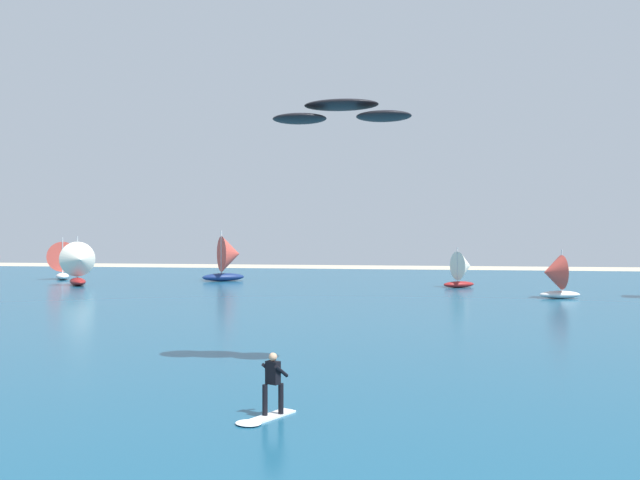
% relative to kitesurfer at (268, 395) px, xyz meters
% --- Properties ---
extents(ocean, '(160.00, 90.00, 0.10)m').
position_rel_kitesurfer_xyz_m(ocean, '(1.35, 38.02, -0.65)').
color(ocean, navy).
rests_on(ocean, ground).
extents(kitesurfer, '(1.36, 2.00, 1.67)m').
position_rel_kitesurfer_xyz_m(kitesurfer, '(0.00, 0.00, 0.00)').
color(kitesurfer, white).
rests_on(kitesurfer, ocean).
extents(kite, '(4.93, 1.64, 0.74)m').
position_rel_kitesurfer_xyz_m(kite, '(0.96, 6.40, 8.47)').
color(kite, black).
extents(sailboat_center_horizon, '(3.43, 3.08, 3.81)m').
position_rel_kitesurfer_xyz_m(sailboat_center_horizon, '(6.46, 47.49, 1.14)').
color(sailboat_center_horizon, maroon).
rests_on(sailboat_center_horizon, ocean).
extents(sailboat_far_right, '(4.93, 4.54, 5.47)m').
position_rel_kitesurfer_xyz_m(sailboat_far_right, '(-18.19, 52.78, 1.90)').
color(sailboat_far_right, navy).
rests_on(sailboat_far_right, ocean).
extents(sailboat_mid_left, '(3.99, 4.29, 4.77)m').
position_rel_kitesurfer_xyz_m(sailboat_mid_left, '(-37.64, 52.20, 1.58)').
color(sailboat_mid_left, white).
rests_on(sailboat_mid_left, ocean).
extents(sailboat_far_left, '(4.14, 4.33, 4.83)m').
position_rel_kitesurfer_xyz_m(sailboat_far_left, '(-30.31, 43.03, 1.61)').
color(sailboat_far_left, maroon).
rests_on(sailboat_far_left, ocean).
extents(sailboat_outermost, '(3.34, 2.91, 3.77)m').
position_rel_kitesurfer_xyz_m(sailboat_outermost, '(12.99, 37.06, 1.12)').
color(sailboat_outermost, silver).
rests_on(sailboat_outermost, ocean).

